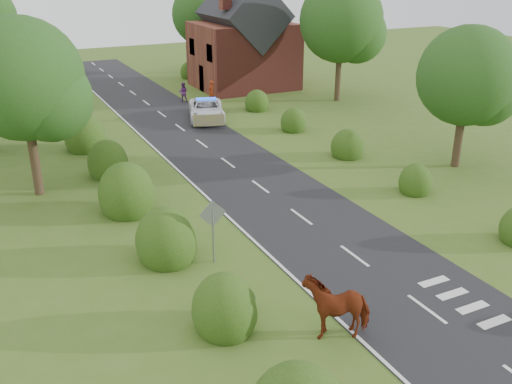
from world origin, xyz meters
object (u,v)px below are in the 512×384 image
road_sign (213,222)px  pedestrian_purple (183,92)px  cow (336,308)px  pedestrian_red (211,92)px  police_van (206,110)px

road_sign → pedestrian_purple: size_ratio=1.64×
cow → pedestrian_red: (7.99, 29.40, 0.06)m
cow → police_van: 25.42m
pedestrian_red → police_van: bearing=32.0°
road_sign → police_van: bearing=68.9°
road_sign → pedestrian_purple: road_sign is taller
cow → pedestrian_red: 30.46m
police_van → pedestrian_red: 5.16m
cow → pedestrian_purple: size_ratio=1.48×
cow → police_van: (5.72, 24.77, -0.10)m
road_sign → police_van: 20.58m
pedestrian_red → pedestrian_purple: size_ratio=1.13×
road_sign → pedestrian_purple: 26.25m
pedestrian_purple → police_van: bearing=109.8°
cow → pedestrian_purple: (6.09, 30.64, -0.04)m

